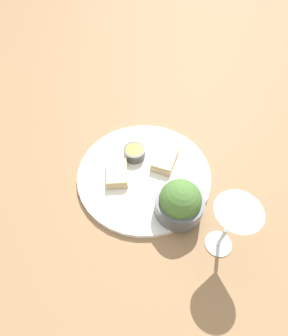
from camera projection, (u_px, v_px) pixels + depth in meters
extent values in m
plane|color=#93704C|center=(144.00, 176.00, 0.70)|extent=(4.00, 4.00, 0.00)
cylinder|color=white|center=(144.00, 174.00, 0.69)|extent=(0.35, 0.35, 0.01)
cylinder|color=#4C5156|center=(179.00, 205.00, 0.60)|extent=(0.11, 0.11, 0.05)
sphere|color=#4C7A38|center=(180.00, 200.00, 0.58)|extent=(0.10, 0.10, 0.10)
cylinder|color=#4C4C4C|center=(134.00, 153.00, 0.71)|extent=(0.06, 0.06, 0.03)
cylinder|color=tan|center=(134.00, 150.00, 0.70)|extent=(0.05, 0.05, 0.01)
cube|color=#D1B27F|center=(165.00, 159.00, 0.70)|extent=(0.10, 0.07, 0.02)
cube|color=beige|center=(166.00, 156.00, 0.69)|extent=(0.09, 0.06, 0.01)
cube|color=#D1B27F|center=(117.00, 174.00, 0.67)|extent=(0.10, 0.09, 0.02)
cube|color=beige|center=(116.00, 171.00, 0.66)|extent=(0.09, 0.08, 0.01)
cylinder|color=silver|center=(218.00, 244.00, 0.59)|extent=(0.06, 0.06, 0.01)
cylinder|color=silver|center=(222.00, 237.00, 0.56)|extent=(0.01, 0.01, 0.07)
cone|color=silver|center=(232.00, 222.00, 0.49)|extent=(0.09, 0.09, 0.09)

